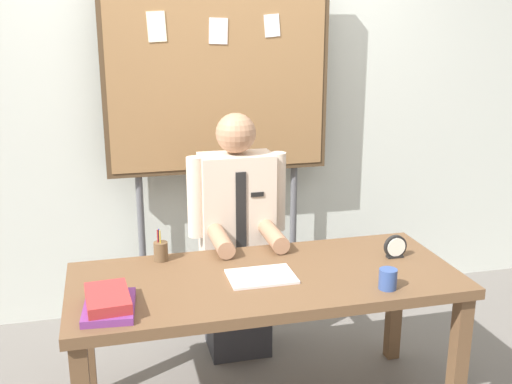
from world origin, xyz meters
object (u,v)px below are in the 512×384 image
(desk, at_px, (266,292))
(person, at_px, (237,245))
(coffee_mug, at_px, (388,279))
(open_notebook, at_px, (261,276))
(desk_clock, at_px, (395,247))
(bulletin_board, at_px, (218,77))
(book_stack, at_px, (108,302))
(pen_holder, at_px, (161,251))

(desk, bearing_deg, person, 90.00)
(desk, height_order, coffee_mug, coffee_mug)
(person, bearing_deg, open_notebook, -92.44)
(open_notebook, height_order, coffee_mug, coffee_mug)
(person, distance_m, coffee_mug, 1.02)
(desk, xyz_separation_m, coffee_mug, (0.48, -0.27, 0.13))
(desk, xyz_separation_m, desk_clock, (0.68, 0.06, 0.14))
(desk, distance_m, person, 0.62)
(desk_clock, distance_m, coffee_mug, 0.38)
(desk, relative_size, desk_clock, 15.50)
(person, xyz_separation_m, bulletin_board, (-0.00, 0.49, 0.89))
(desk, height_order, bulletin_board, bulletin_board)
(desk_clock, bearing_deg, desk, -175.26)
(desk, relative_size, person, 1.29)
(person, height_order, open_notebook, person)
(book_stack, relative_size, coffee_mug, 3.37)
(open_notebook, xyz_separation_m, pen_holder, (-0.43, 0.32, 0.04))
(desk, distance_m, desk_clock, 0.70)
(bulletin_board, bearing_deg, book_stack, -118.87)
(person, height_order, book_stack, person)
(desk, height_order, desk_clock, desk_clock)
(pen_holder, bearing_deg, open_notebook, -37.13)
(open_notebook, distance_m, pen_holder, 0.54)
(open_notebook, bearing_deg, desk, 36.29)
(bulletin_board, relative_size, coffee_mug, 23.76)
(bulletin_board, bearing_deg, desk, -90.00)
(bulletin_board, distance_m, book_stack, 1.67)
(person, relative_size, pen_holder, 8.73)
(desk, xyz_separation_m, open_notebook, (-0.03, -0.02, 0.09))
(person, bearing_deg, pen_holder, -145.10)
(bulletin_board, bearing_deg, desk_clock, -57.17)
(desk, height_order, pen_holder, pen_holder)
(desk, xyz_separation_m, book_stack, (-0.71, -0.18, 0.12))
(book_stack, xyz_separation_m, open_notebook, (0.69, 0.16, -0.03))
(coffee_mug, bearing_deg, open_notebook, 153.82)
(bulletin_board, xyz_separation_m, pen_holder, (-0.45, -0.81, -0.76))
(person, xyz_separation_m, open_notebook, (-0.03, -0.64, 0.09))
(person, relative_size, book_stack, 4.52)
(bulletin_board, height_order, pen_holder, bulletin_board)
(desk, xyz_separation_m, pen_holder, (-0.45, 0.30, 0.13))
(book_stack, bearing_deg, pen_holder, 61.79)
(person, bearing_deg, book_stack, -131.68)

